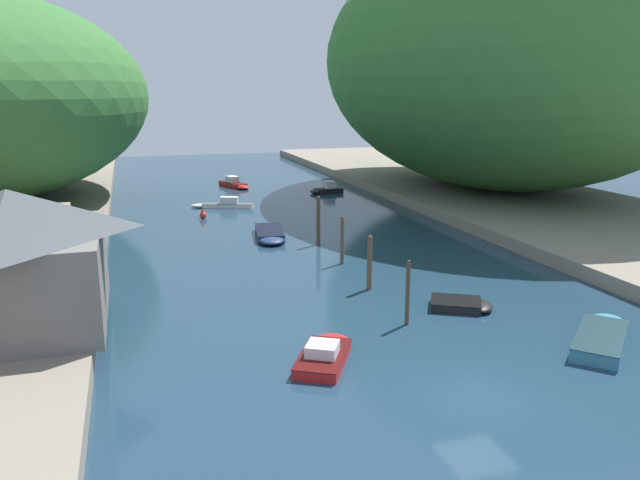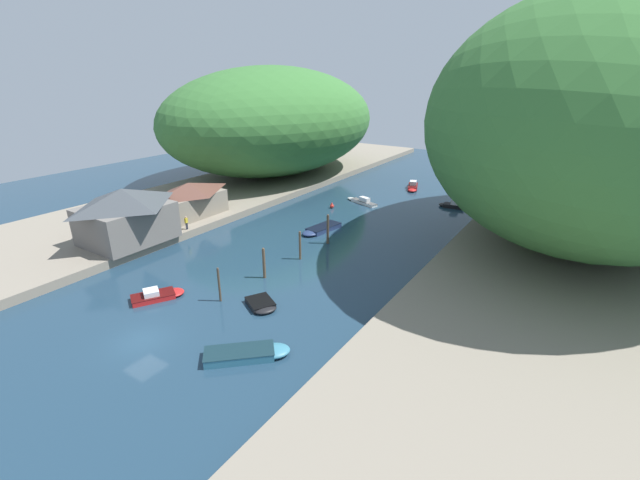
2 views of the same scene
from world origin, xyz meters
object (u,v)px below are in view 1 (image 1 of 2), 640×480
(boat_cabin_cruiser, at_px, (602,335))
(boat_yellow_tender, at_px, (270,235))
(waterfront_building, at_px, (13,255))
(boat_white_cruiser, at_px, (222,204))
(person_by_boathouse, at_px, (87,263))
(person_on_quay, at_px, (63,317))
(boat_far_right_bank, at_px, (325,353))
(boat_red_skiff, at_px, (463,305))
(channel_buoy_near, at_px, (203,215))
(boat_open_rowboat, at_px, (235,184))
(boathouse_shed, at_px, (20,228))
(boat_near_quay, at_px, (326,190))

(boat_cabin_cruiser, bearing_deg, boat_yellow_tender, 159.43)
(boat_cabin_cruiser, bearing_deg, waterfront_building, -149.92)
(boat_white_cruiser, distance_m, person_by_boathouse, 27.33)
(person_on_quay, bearing_deg, boat_cabin_cruiser, -112.01)
(boat_far_right_bank, height_order, boat_red_skiff, boat_far_right_bank)
(boat_yellow_tender, relative_size, channel_buoy_near, 6.78)
(boat_open_rowboat, relative_size, boat_white_cruiser, 0.93)
(boat_cabin_cruiser, bearing_deg, person_by_boathouse, -164.33)
(boat_yellow_tender, bearing_deg, channel_buoy_near, -58.21)
(boat_white_cruiser, bearing_deg, boathouse_shed, 163.10)
(waterfront_building, xyz_separation_m, boat_yellow_tender, (15.39, 16.79, -3.86))
(boat_far_right_bank, distance_m, boat_near_quay, 44.64)
(boat_near_quay, height_order, boat_yellow_tender, boat_near_quay)
(boat_yellow_tender, xyz_separation_m, boat_cabin_cruiser, (10.15, -24.53, 0.03))
(boat_far_right_bank, xyz_separation_m, boat_red_skiff, (8.94, 3.93, -0.07))
(boat_cabin_cruiser, distance_m, channel_buoy_near, 36.87)
(boat_red_skiff, relative_size, person_by_boathouse, 2.24)
(boat_open_rowboat, relative_size, boat_yellow_tender, 0.90)
(boat_cabin_cruiser, bearing_deg, boat_far_right_bank, -141.44)
(boat_white_cruiser, bearing_deg, waterfront_building, 175.05)
(boat_red_skiff, relative_size, channel_buoy_near, 4.03)
(boat_yellow_tender, distance_m, person_by_boathouse, 16.70)
(waterfront_building, height_order, boat_red_skiff, waterfront_building)
(boat_far_right_bank, height_order, boat_near_quay, boat_near_quay)
(waterfront_building, height_order, boat_white_cruiser, waterfront_building)
(person_on_quay, bearing_deg, boat_red_skiff, -97.71)
(boathouse_shed, distance_m, boat_far_right_bank, 21.55)
(boathouse_shed, height_order, boat_far_right_bank, boathouse_shed)
(boat_red_skiff, xyz_separation_m, person_on_quay, (-19.60, -0.63, 1.70))
(boathouse_shed, xyz_separation_m, boat_white_cruiser, (15.07, 20.83, -2.99))
(person_by_boathouse, bearing_deg, boat_white_cruiser, -29.37)
(waterfront_building, xyz_separation_m, boat_red_skiff, (21.67, -1.93, -3.92))
(waterfront_building, bearing_deg, boat_near_quay, 54.36)
(boathouse_shed, bearing_deg, boat_red_skiff, -27.96)
(boat_red_skiff, height_order, boat_near_quay, boat_near_quay)
(boat_far_right_bank, height_order, boat_cabin_cruiser, boat_far_right_bank)
(boat_red_skiff, xyz_separation_m, person_by_boathouse, (-19.08, 8.13, 1.70))
(boat_white_cruiser, bearing_deg, boat_open_rowboat, 3.93)
(boat_yellow_tender, bearing_deg, person_on_quay, 64.01)
(boat_open_rowboat, xyz_separation_m, boat_yellow_tender, (-1.80, -26.94, -0.10))
(person_by_boathouse, bearing_deg, boathouse_shed, 38.53)
(boat_open_rowboat, relative_size, person_by_boathouse, 3.38)
(boat_red_skiff, height_order, person_on_quay, person_on_quay)
(boat_red_skiff, distance_m, boat_white_cruiser, 33.93)
(boat_near_quay, xyz_separation_m, boat_yellow_tender, (-10.91, -19.89, -0.11))
(boathouse_shed, relative_size, boat_cabin_cruiser, 1.68)
(boat_far_right_bank, xyz_separation_m, boat_yellow_tender, (2.67, 22.64, -0.02))
(boat_near_quay, distance_m, person_on_quay, 46.15)
(boat_far_right_bank, relative_size, boat_white_cruiser, 0.79)
(boat_cabin_cruiser, xyz_separation_m, boat_white_cruiser, (-11.75, 38.82, 0.00))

